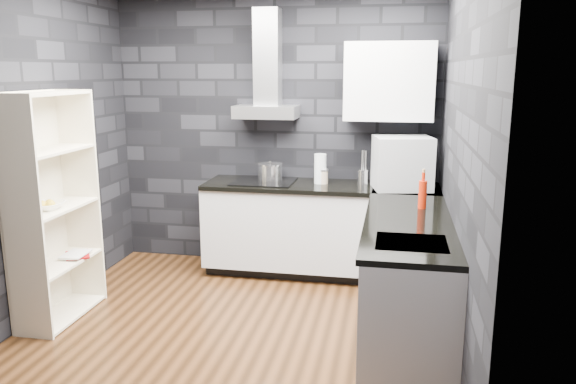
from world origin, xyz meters
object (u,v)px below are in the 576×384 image
(red_bottle, at_px, (423,195))
(fruit_bowl, at_px, (47,206))
(storage_jar, at_px, (323,177))
(appliance_garage, at_px, (402,164))
(pot, at_px, (270,172))
(utensil_crock, at_px, (363,177))
(glass_vase, at_px, (320,169))
(bookshelf, at_px, (53,208))

(red_bottle, distance_m, fruit_bowl, 2.89)
(storage_jar, height_order, appliance_garage, appliance_garage)
(pot, distance_m, utensil_crock, 0.90)
(utensil_crock, bearing_deg, pot, 179.60)
(glass_vase, bearing_deg, bookshelf, -144.35)
(appliance_garage, distance_m, fruit_bowl, 2.98)
(pot, xyz_separation_m, fruit_bowl, (-1.41, -1.50, -0.04))
(pot, height_order, fruit_bowl, pot)
(storage_jar, distance_m, bookshelf, 2.37)
(glass_vase, relative_size, bookshelf, 0.16)
(storage_jar, height_order, bookshelf, bookshelf)
(red_bottle, relative_size, bookshelf, 0.12)
(pot, relative_size, glass_vase, 0.84)
(fruit_bowl, bearing_deg, red_bottle, 12.26)
(utensil_crock, xyz_separation_m, bookshelf, (-2.31, -1.42, -0.07))
(appliance_garage, distance_m, red_bottle, 0.74)
(storage_jar, relative_size, fruit_bowl, 0.51)
(glass_vase, xyz_separation_m, fruit_bowl, (-1.91, -1.44, -0.10))
(pot, relative_size, bookshelf, 0.13)
(red_bottle, height_order, fruit_bowl, red_bottle)
(utensil_crock, bearing_deg, storage_jar, -171.95)
(glass_vase, distance_m, bookshelf, 2.35)
(glass_vase, xyz_separation_m, appliance_garage, (0.76, -0.11, 0.08))
(glass_vase, height_order, fruit_bowl, glass_vase)
(appliance_garage, bearing_deg, fruit_bowl, -165.87)
(storage_jar, relative_size, appliance_garage, 0.25)
(utensil_crock, height_order, fruit_bowl, utensil_crock)
(appliance_garage, height_order, bookshelf, bookshelf)
(utensil_crock, relative_size, red_bottle, 0.64)
(red_bottle, bearing_deg, pot, 147.86)
(storage_jar, height_order, red_bottle, red_bottle)
(pot, bearing_deg, fruit_bowl, -133.29)
(pot, distance_m, storage_jar, 0.53)
(storage_jar, height_order, fruit_bowl, storage_jar)
(bookshelf, bearing_deg, fruit_bowl, -83.96)
(fruit_bowl, bearing_deg, storage_jar, 36.64)
(fruit_bowl, bearing_deg, appliance_garage, 26.51)
(storage_jar, xyz_separation_m, bookshelf, (-1.93, -1.37, -0.06))
(fruit_bowl, bearing_deg, utensil_crock, 32.83)
(red_bottle, bearing_deg, storage_jar, 137.05)
(red_bottle, height_order, bookshelf, bookshelf)
(glass_vase, bearing_deg, fruit_bowl, -142.93)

